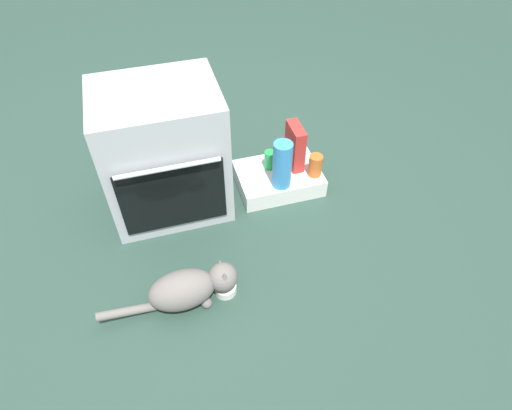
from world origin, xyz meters
TOP-DOWN VIEW (x-y plane):
  - ground at (0.00, 0.00)m, footprint 8.00×8.00m
  - oven at (-0.05, 0.35)m, footprint 0.64×0.57m
  - pantry_cabinet at (0.61, 0.31)m, footprint 0.50×0.36m
  - food_bowl at (0.11, -0.35)m, footprint 0.11×0.11m
  - cat at (-0.07, -0.36)m, footprint 0.69×0.21m
  - soda_can at (0.56, 0.36)m, footprint 0.07×0.07m
  - cereal_box at (0.72, 0.35)m, footprint 0.07×0.18m
  - sauce_jar at (0.80, 0.23)m, footprint 0.08×0.08m
  - water_bottle at (0.58, 0.20)m, footprint 0.11×0.11m

SIDE VIEW (x-z plane):
  - ground at x=0.00m, z-range 0.00..0.00m
  - food_bowl at x=0.11m, z-range -0.01..0.06m
  - pantry_cabinet at x=0.61m, z-range 0.00..0.11m
  - cat at x=-0.07m, z-range 0.01..0.22m
  - soda_can at x=0.56m, z-range 0.11..0.23m
  - sauce_jar at x=0.80m, z-range 0.11..0.25m
  - cereal_box at x=0.72m, z-range 0.11..0.39m
  - water_bottle at x=0.58m, z-range 0.11..0.41m
  - oven at x=-0.05m, z-range 0.00..0.75m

